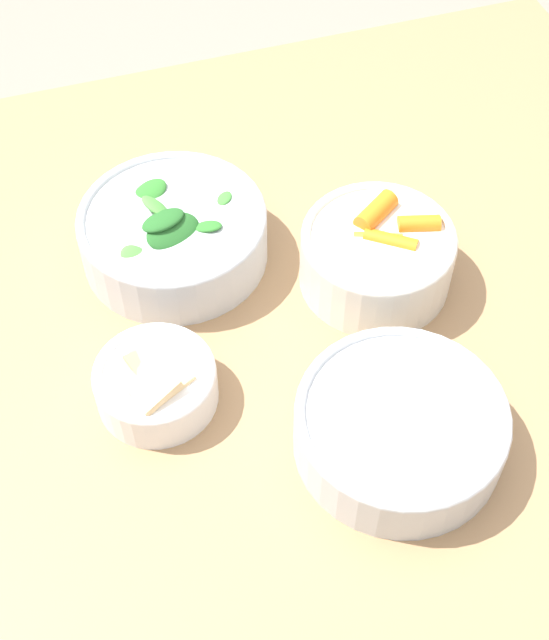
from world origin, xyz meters
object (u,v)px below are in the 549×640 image
at_px(bowl_beans_hotdog, 400,429).
at_px(bowl_cookies, 155,382).
at_px(bowl_carrots, 377,255).
at_px(bowl_greens, 174,233).

xyz_separation_m(bowl_beans_hotdog, bowl_cookies, (-0.12, -0.20, -0.00)).
xyz_separation_m(bowl_carrots, bowl_beans_hotdog, (0.19, -0.05, -0.01)).
xyz_separation_m(bowl_carrots, bowl_greens, (-0.10, -0.19, -0.00)).
height_order(bowl_carrots, bowl_beans_hotdog, bowl_carrots).
bearing_deg(bowl_carrots, bowl_beans_hotdog, -15.56).
relative_size(bowl_carrots, bowl_cookies, 1.35).
bearing_deg(bowl_beans_hotdog, bowl_cookies, -120.70).
relative_size(bowl_beans_hotdog, bowl_cookies, 1.64).
height_order(bowl_greens, bowl_beans_hotdog, bowl_greens).
bearing_deg(bowl_cookies, bowl_carrots, 106.70).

